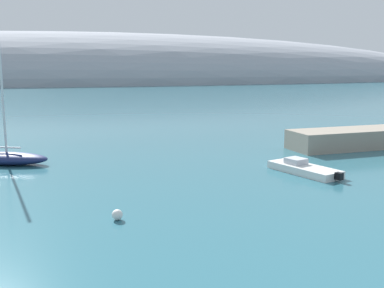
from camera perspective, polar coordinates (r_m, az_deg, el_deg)
The scene contains 4 objects.
distant_ridge at distance 200.41m, azimuth -11.82°, elevation 7.62°, with size 379.68×87.01×41.81m, color #999EA8.
sailboat_navy_near_shore at distance 36.00m, azimuth -22.28°, elevation -1.49°, with size 6.56×4.55×10.74m.
motorboat_white_foreground at distance 31.64m, azimuth 13.90°, elevation -3.03°, with size 3.28×5.78×0.91m.
mooring_buoy_white at distance 21.88m, azimuth -9.39°, elevation -8.79°, with size 0.52×0.52×0.52m, color silver.
Camera 1 is at (-4.98, -5.21, 7.22)m, focal length 42.36 mm.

